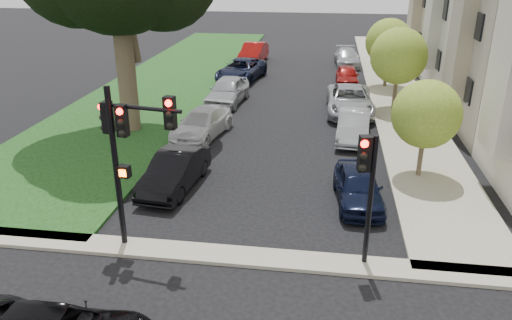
# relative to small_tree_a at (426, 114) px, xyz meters

# --- Properties ---
(ground) EXTENTS (140.00, 140.00, 0.00)m
(ground) POSITION_rel_small_tree_a_xyz_m (-6.20, -8.89, -2.72)
(ground) COLOR black
(ground) RESTS_ON ground
(grass_strip) EXTENTS (8.00, 44.00, 0.12)m
(grass_strip) POSITION_rel_small_tree_a_xyz_m (-15.20, 15.11, -2.66)
(grass_strip) COLOR black
(grass_strip) RESTS_ON ground
(sidewalk_right) EXTENTS (3.50, 44.00, 0.12)m
(sidewalk_right) POSITION_rel_small_tree_a_xyz_m (0.55, 15.11, -2.66)
(sidewalk_right) COLOR #A0977F
(sidewalk_right) RESTS_ON ground
(sidewalk_cross) EXTENTS (60.00, 1.00, 0.12)m
(sidewalk_cross) POSITION_rel_small_tree_a_xyz_m (-6.20, -6.89, -2.66)
(sidewalk_cross) COLOR #A0977F
(sidewalk_cross) RESTS_ON ground
(small_tree_a) EXTENTS (2.72, 2.72, 4.08)m
(small_tree_a) POSITION_rel_small_tree_a_xyz_m (0.00, 0.00, 0.00)
(small_tree_a) COLOR brown
(small_tree_a) RESTS_ON ground
(small_tree_b) EXTENTS (3.20, 3.20, 4.81)m
(small_tree_b) POSITION_rel_small_tree_a_xyz_m (0.00, 9.57, 0.48)
(small_tree_b) COLOR brown
(small_tree_b) RESTS_ON ground
(small_tree_c) EXTENTS (3.10, 3.10, 4.65)m
(small_tree_c) POSITION_rel_small_tree_a_xyz_m (-0.00, 15.02, 0.38)
(small_tree_c) COLOR brown
(small_tree_c) RESTS_ON ground
(traffic_signal_main) EXTENTS (2.52, 0.66, 5.15)m
(traffic_signal_main) POSITION_rel_small_tree_a_xyz_m (-9.59, -6.65, 0.84)
(traffic_signal_main) COLOR black
(traffic_signal_main) RESTS_ON ground
(traffic_signal_secondary) EXTENTS (0.55, 0.44, 4.08)m
(traffic_signal_secondary) POSITION_rel_small_tree_a_xyz_m (-2.68, -6.69, 0.13)
(traffic_signal_secondary) COLOR black
(traffic_signal_secondary) RESTS_ON ground
(car_parked_0) EXTENTS (1.95, 4.10, 1.35)m
(car_parked_0) POSITION_rel_small_tree_a_xyz_m (-2.59, -2.70, -2.04)
(car_parked_0) COLOR black
(car_parked_0) RESTS_ON ground
(car_parked_1) EXTENTS (1.80, 4.37, 1.41)m
(car_parked_1) POSITION_rel_small_tree_a_xyz_m (-2.52, 4.22, -2.01)
(car_parked_1) COLOR #999BA0
(car_parked_1) RESTS_ON ground
(car_parked_2) EXTENTS (2.69, 5.60, 1.54)m
(car_parked_2) POSITION_rel_small_tree_a_xyz_m (-2.59, 8.64, -1.95)
(car_parked_2) COLOR #999BA0
(car_parked_2) RESTS_ON ground
(car_parked_3) EXTENTS (1.58, 3.86, 1.31)m
(car_parked_3) POSITION_rel_small_tree_a_xyz_m (-2.57, 15.46, -2.06)
(car_parked_3) COLOR maroon
(car_parked_3) RESTS_ON ground
(car_parked_4) EXTENTS (2.21, 4.78, 1.35)m
(car_parked_4) POSITION_rel_small_tree_a_xyz_m (-2.42, 21.99, -2.04)
(car_parked_4) COLOR #999BA0
(car_parked_4) RESTS_ON ground
(car_parked_5) EXTENTS (1.94, 4.50, 1.44)m
(car_parked_5) POSITION_rel_small_tree_a_xyz_m (-9.61, -2.42, -2.00)
(car_parked_5) COLOR black
(car_parked_5) RESTS_ON ground
(car_parked_6) EXTENTS (2.73, 4.99, 1.37)m
(car_parked_6) POSITION_rel_small_tree_a_xyz_m (-10.01, 3.56, -2.03)
(car_parked_6) COLOR silver
(car_parked_6) RESTS_ON ground
(car_parked_7) EXTENTS (2.30, 4.88, 1.61)m
(car_parked_7) POSITION_rel_small_tree_a_xyz_m (-9.93, 9.67, -1.91)
(car_parked_7) COLOR #999BA0
(car_parked_7) RESTS_ON ground
(car_parked_8) EXTENTS (3.40, 5.82, 1.52)m
(car_parked_8) POSITION_rel_small_tree_a_xyz_m (-10.13, 15.70, -1.96)
(car_parked_8) COLOR black
(car_parked_8) RESTS_ON ground
(car_parked_9) EXTENTS (2.02, 5.00, 1.61)m
(car_parked_9) POSITION_rel_small_tree_a_xyz_m (-10.19, 22.19, -1.91)
(car_parked_9) COLOR maroon
(car_parked_9) RESTS_ON ground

